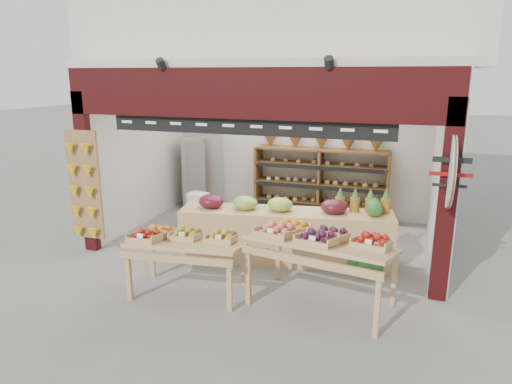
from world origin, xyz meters
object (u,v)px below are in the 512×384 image
(cardboard_stack, at_px, (208,215))
(watermelon_pile, at_px, (363,258))
(refrigerator, at_px, (202,173))
(display_table_right, at_px, (318,240))
(mid_counter, at_px, (285,233))
(back_shelving, at_px, (321,167))
(display_table_left, at_px, (181,241))

(cardboard_stack, relative_size, watermelon_pile, 1.53)
(refrigerator, bearing_deg, display_table_right, -32.33)
(refrigerator, distance_m, mid_counter, 3.39)
(refrigerator, relative_size, display_table_right, 0.85)
(display_table_right, relative_size, watermelon_pile, 2.89)
(refrigerator, distance_m, watermelon_pile, 4.39)
(watermelon_pile, bearing_deg, refrigerator, 149.05)
(back_shelving, height_order, cardboard_stack, back_shelving)
(cardboard_stack, bearing_deg, display_table_right, -41.90)
(mid_counter, bearing_deg, watermelon_pile, 1.67)
(refrigerator, height_order, display_table_right, refrigerator)
(display_table_left, bearing_deg, display_table_right, 7.85)
(display_table_right, xyz_separation_m, watermelon_pile, (0.46, 1.25, -0.68))
(refrigerator, bearing_deg, watermelon_pile, -16.44)
(display_table_left, bearing_deg, mid_counter, 54.16)
(refrigerator, distance_m, display_table_right, 4.77)
(back_shelving, relative_size, display_table_right, 1.43)
(display_table_left, xyz_separation_m, watermelon_pile, (2.28, 1.50, -0.53))
(mid_counter, relative_size, watermelon_pile, 5.11)
(display_table_right, bearing_deg, display_table_left, -172.15)
(watermelon_pile, bearing_deg, back_shelving, 115.44)
(back_shelving, relative_size, watermelon_pile, 4.12)
(back_shelving, xyz_separation_m, cardboard_stack, (-1.95, -1.29, -0.84))
(back_shelving, relative_size, mid_counter, 0.81)
(display_table_right, bearing_deg, mid_counter, 122.23)
(back_shelving, distance_m, cardboard_stack, 2.48)
(back_shelving, distance_m, mid_counter, 2.52)
(mid_counter, height_order, watermelon_pile, mid_counter)
(back_shelving, height_order, display_table_right, back_shelving)
(mid_counter, height_order, display_table_left, mid_counter)
(display_table_right, height_order, watermelon_pile, display_table_right)
(back_shelving, height_order, display_table_left, back_shelving)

